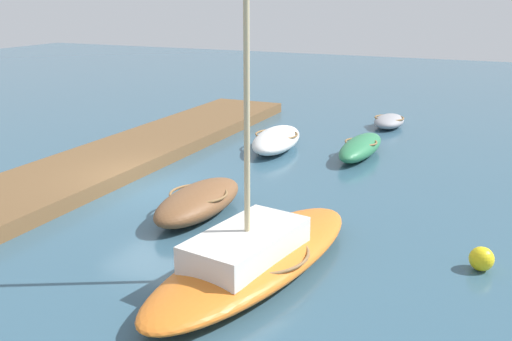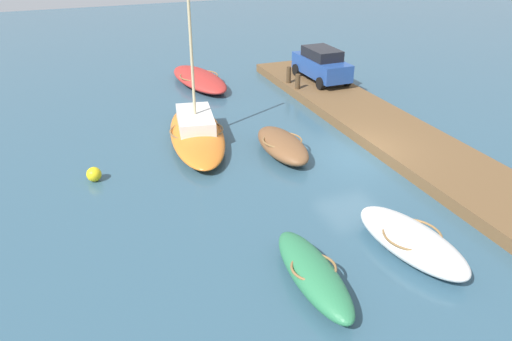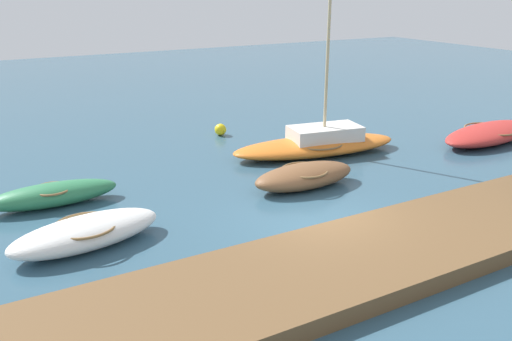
# 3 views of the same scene
# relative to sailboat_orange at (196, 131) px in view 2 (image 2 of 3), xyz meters

# --- Properties ---
(ground_plane) EXTENTS (84.00, 84.00, 0.00)m
(ground_plane) POSITION_rel_sailboat_orange_xyz_m (-3.86, -5.45, -0.44)
(ground_plane) COLOR #33566B
(dock_platform) EXTENTS (25.93, 3.46, 0.45)m
(dock_platform) POSITION_rel_sailboat_orange_xyz_m (-3.86, -7.94, -0.22)
(dock_platform) COLOR brown
(dock_platform) RESTS_ON ground_plane
(sailboat_orange) EXTENTS (7.22, 3.29, 6.02)m
(sailboat_orange) POSITION_rel_sailboat_orange_xyz_m (0.00, 0.00, 0.00)
(sailboat_orange) COLOR orange
(sailboat_orange) RESTS_ON ground_plane
(rowboat_green) EXTENTS (3.91, 1.23, 0.72)m
(rowboat_green) POSITION_rel_sailboat_orange_xyz_m (-10.18, -0.37, -0.08)
(rowboat_green) COLOR #2D7A4C
(rowboat_green) RESTS_ON ground_plane
(rowboat_white) EXTENTS (4.13, 2.12, 0.77)m
(rowboat_white) POSITION_rel_sailboat_orange_xyz_m (-9.88, -3.60, -0.05)
(rowboat_white) COLOR white
(rowboat_white) RESTS_ON ground_plane
(motorboat_red) EXTENTS (6.00, 2.85, 0.71)m
(motorboat_red) POSITION_rel_sailboat_orange_xyz_m (7.59, -2.17, -0.08)
(motorboat_red) COLOR #B72D28
(motorboat_red) RESTS_ON ground_plane
(rowboat_brown) EXTENTS (3.72, 1.60, 0.80)m
(rowboat_brown) POSITION_rel_sailboat_orange_xyz_m (-2.55, -2.84, -0.04)
(rowboat_brown) COLOR brown
(rowboat_brown) RESTS_ON ground_plane
(mooring_post_west) EXTENTS (0.26, 0.26, 0.78)m
(mooring_post_west) POSITION_rel_sailboat_orange_xyz_m (3.75, -6.46, 0.39)
(mooring_post_west) COLOR #47331E
(mooring_post_west) RESTS_ON dock_platform
(mooring_post_mid_west) EXTENTS (0.24, 0.24, 0.88)m
(mooring_post_mid_west) POSITION_rel_sailboat_orange_xyz_m (4.89, -6.46, 0.44)
(mooring_post_mid_west) COLOR #47331E
(mooring_post_mid_west) RESTS_ON dock_platform
(parked_car) EXTENTS (4.07, 1.92, 1.77)m
(parked_car) POSITION_rel_sailboat_orange_xyz_m (4.65, -8.29, 0.91)
(parked_car) COLOR #234793
(parked_car) RESTS_ON dock_platform
(marker_buoy) EXTENTS (0.53, 0.53, 0.53)m
(marker_buoy) POSITION_rel_sailboat_orange_xyz_m (-2.21, 4.40, -0.18)
(marker_buoy) COLOR yellow
(marker_buoy) RESTS_ON ground_plane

